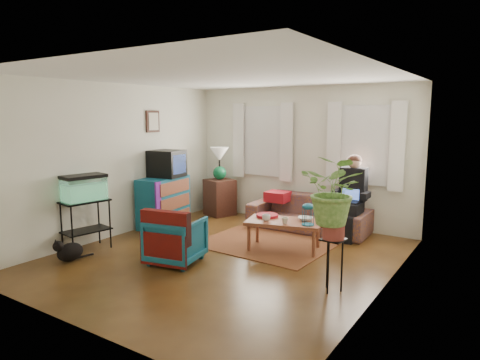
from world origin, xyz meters
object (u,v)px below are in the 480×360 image
Objects in this scene: coffee_table at (284,235)px; side_table at (220,197)px; armchair at (176,238)px; dresser at (164,202)px; plant_stand at (332,265)px; aquarium_stand at (86,225)px; sofa at (308,207)px.

side_table is at bearing 133.09° from coffee_table.
armchair is 1.68m from coffee_table.
dresser is 3.92m from plant_stand.
dresser reaches higher than coffee_table.
aquarium_stand is 3.05m from coffee_table.
dresser is 1.71m from aquarium_stand.
side_table is 0.72× the size of dresser.
aquarium_stand is at bearing -97.71° from dresser.
dresser is 1.33× the size of aquarium_stand.
aquarium_stand reaches higher than coffee_table.
dresser reaches higher than sofa.
armchair is (1.53, 0.34, -0.03)m from aquarium_stand.
armchair is at bearing -49.44° from dresser.
aquarium_stand is at bearing -96.60° from side_table.
dresser is (-2.38, -1.22, 0.04)m from sofa.
side_table reaches higher than coffee_table.
dresser reaches higher than armchair.
aquarium_stand is 3.81m from plant_stand.
plant_stand reaches higher than coffee_table.
dresser is at bearing 163.30° from plant_stand.
dresser is at bearing 99.50° from aquarium_stand.
armchair is (-0.86, -2.59, -0.06)m from sofa.
sofa is 3.34× the size of plant_stand.
sofa is 2.67m from dresser.
plant_stand is at bearing -61.19° from sofa.
armchair is at bearing -142.99° from coffee_table.
plant_stand is (1.20, -1.08, 0.09)m from coffee_table.
aquarium_stand is (-0.01, -1.71, -0.08)m from dresser.
armchair is (1.52, -1.37, -0.11)m from dresser.
armchair is 0.63× the size of coffee_table.
dresser is at bearing -104.48° from side_table.
aquarium_stand reaches higher than plant_stand.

